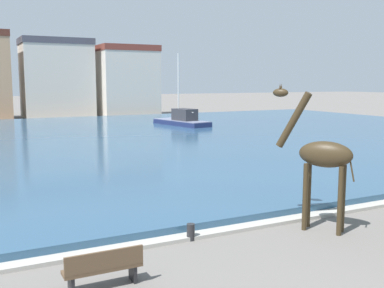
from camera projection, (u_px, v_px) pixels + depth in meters
harbor_water at (57, 143)px, 33.79m from camera, size 80.58×44.39×0.34m
quay_edge_coping at (202, 234)px, 13.99m from camera, size 80.58×0.50×0.12m
giraffe_statue at (321, 157)px, 14.28m from camera, size 1.80×2.37×4.60m
sailboat_navy at (179, 122)px, 46.03m from camera, size 3.48×8.17×7.37m
mooring_bollard at (191, 232)px, 13.62m from camera, size 0.24×0.24×0.50m
park_bench at (103, 268)px, 10.44m from camera, size 1.80×0.44×0.92m
townhouse_narrow_midrow at (57, 78)px, 60.18m from camera, size 8.87×6.04×10.09m
townhouse_tall_gabled at (128, 81)px, 62.58m from camera, size 7.77×5.35×9.41m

